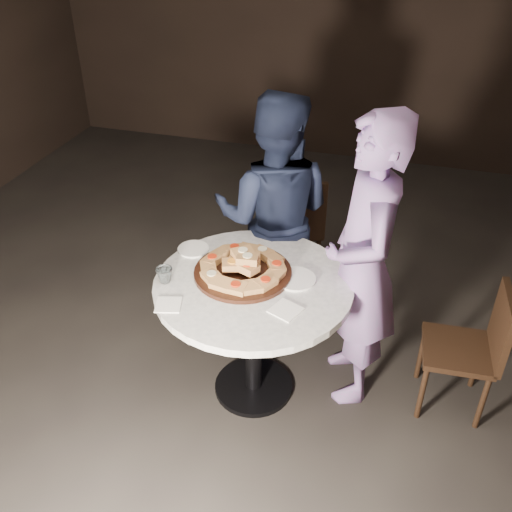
# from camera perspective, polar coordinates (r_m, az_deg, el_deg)

# --- Properties ---
(floor) EXTENTS (7.00, 7.00, 0.00)m
(floor) POSITION_cam_1_polar(r_m,az_deg,el_deg) (3.48, -1.87, -12.65)
(floor) COLOR black
(floor) RESTS_ON ground
(table) EXTENTS (1.09, 1.09, 0.78)m
(table) POSITION_cam_1_polar(r_m,az_deg,el_deg) (3.02, -0.27, -4.83)
(table) COLOR black
(table) RESTS_ON ground
(serving_board) EXTENTS (0.68, 0.68, 0.02)m
(serving_board) POSITION_cam_1_polar(r_m,az_deg,el_deg) (2.99, -1.33, -1.65)
(serving_board) COLOR black
(serving_board) RESTS_ON table
(focaccia_pile) EXTENTS (0.46, 0.45, 0.12)m
(focaccia_pile) POSITION_cam_1_polar(r_m,az_deg,el_deg) (2.96, -1.31, -0.93)
(focaccia_pile) COLOR #AA7642
(focaccia_pile) RESTS_ON serving_board
(plate_left) EXTENTS (0.23, 0.23, 0.01)m
(plate_left) POSITION_cam_1_polar(r_m,az_deg,el_deg) (3.20, -6.28, 0.71)
(plate_left) COLOR white
(plate_left) RESTS_ON table
(plate_right) EXTENTS (0.28, 0.28, 0.01)m
(plate_right) POSITION_cam_1_polar(r_m,az_deg,el_deg) (2.96, 3.94, -2.29)
(plate_right) COLOR white
(plate_right) RESTS_ON table
(water_glass) EXTENTS (0.11, 0.11, 0.08)m
(water_glass) POSITION_cam_1_polar(r_m,az_deg,el_deg) (2.96, -9.13, -1.89)
(water_glass) COLOR silver
(water_glass) RESTS_ON table
(napkin_near) EXTENTS (0.15, 0.15, 0.01)m
(napkin_near) POSITION_cam_1_polar(r_m,az_deg,el_deg) (2.82, -8.76, -4.84)
(napkin_near) COLOR white
(napkin_near) RESTS_ON table
(napkin_far) EXTENTS (0.17, 0.17, 0.01)m
(napkin_far) POSITION_cam_1_polar(r_m,az_deg,el_deg) (2.76, 2.99, -5.42)
(napkin_far) COLOR white
(napkin_far) RESTS_ON table
(chair_far) EXTENTS (0.52, 0.53, 0.85)m
(chair_far) POSITION_cam_1_polar(r_m,az_deg,el_deg) (4.00, 3.78, 3.28)
(chair_far) COLOR black
(chair_far) RESTS_ON ground
(chair_right) EXTENTS (0.40, 0.39, 0.78)m
(chair_right) POSITION_cam_1_polar(r_m,az_deg,el_deg) (3.27, 21.10, -8.22)
(chair_right) COLOR black
(chair_right) RESTS_ON ground
(diner_navy) EXTENTS (0.82, 0.66, 1.57)m
(diner_navy) POSITION_cam_1_polar(r_m,az_deg,el_deg) (3.49, 1.80, 3.98)
(diner_navy) COLOR black
(diner_navy) RESTS_ON ground
(diner_teal) EXTENTS (0.57, 0.70, 1.67)m
(diner_teal) POSITION_cam_1_polar(r_m,az_deg,el_deg) (3.00, 10.59, -0.96)
(diner_teal) COLOR #7A629E
(diner_teal) RESTS_ON ground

